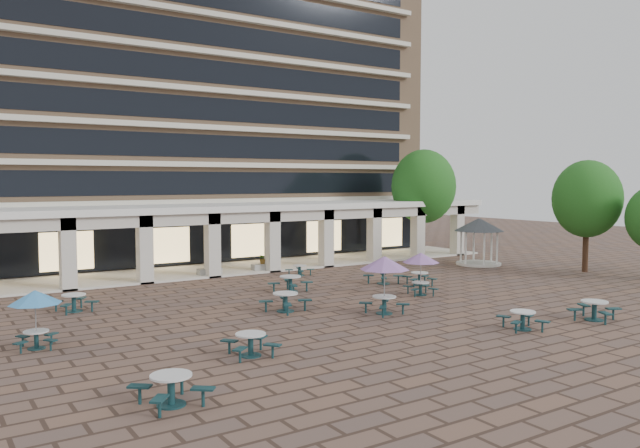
% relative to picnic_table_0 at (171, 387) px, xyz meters
% --- Properties ---
extents(ground, '(120.00, 120.00, 0.00)m').
position_rel_picnic_table_0_xyz_m(ground, '(11.93, 7.53, -0.50)').
color(ground, brown).
rests_on(ground, ground).
extents(apartment_building, '(40.00, 15.50, 25.20)m').
position_rel_picnic_table_0_xyz_m(apartment_building, '(11.93, 32.99, 12.10)').
color(apartment_building, '#A7805E').
rests_on(apartment_building, ground).
extents(retail_arcade, '(42.00, 6.60, 4.40)m').
position_rel_picnic_table_0_xyz_m(retail_arcade, '(11.93, 22.32, 2.50)').
color(retail_arcade, white).
rests_on(retail_arcade, ground).
extents(picnic_table_0, '(2.02, 2.02, 0.84)m').
position_rel_picnic_table_0_xyz_m(picnic_table_0, '(0.00, 0.00, 0.00)').
color(picnic_table_0, '#15383F').
rests_on(picnic_table_0, ground).
extents(picnic_table_2, '(2.07, 2.07, 0.76)m').
position_rel_picnic_table_0_xyz_m(picnic_table_2, '(14.74, 0.44, -0.05)').
color(picnic_table_2, '#15383F').
rests_on(picnic_table_2, ground).
extents(picnic_table_3, '(2.22, 2.22, 0.84)m').
position_rel_picnic_table_0_xyz_m(picnic_table_3, '(18.69, -0.13, -0.00)').
color(picnic_table_3, '#15383F').
rests_on(picnic_table_3, ground).
extents(picnic_table_4, '(1.81, 1.81, 2.09)m').
position_rel_picnic_table_0_xyz_m(picnic_table_4, '(-2.07, 8.04, 1.27)').
color(picnic_table_4, '#15383F').
rests_on(picnic_table_4, ground).
extents(picnic_table_5, '(1.92, 1.92, 0.79)m').
position_rel_picnic_table_0_xyz_m(picnic_table_5, '(3.89, 3.04, -0.03)').
color(picnic_table_5, '#15383F').
rests_on(picnic_table_5, ground).
extents(picnic_table_6, '(2.24, 2.24, 2.58)m').
position_rel_picnic_table_0_xyz_m(picnic_table_6, '(11.99, 5.82, 1.69)').
color(picnic_table_6, '#15383F').
rests_on(picnic_table_6, ground).
extents(picnic_table_7, '(2.01, 2.01, 0.74)m').
position_rel_picnic_table_0_xyz_m(picnic_table_7, '(18.53, 10.69, -0.06)').
color(picnic_table_7, '#15383F').
rests_on(picnic_table_7, ground).
extents(picnic_table_8, '(2.02, 2.02, 0.80)m').
position_rel_picnic_table_0_xyz_m(picnic_table_8, '(0.42, 13.95, -0.02)').
color(picnic_table_8, '#15383F').
rests_on(picnic_table_8, ground).
extents(picnic_table_9, '(2.34, 2.34, 0.87)m').
position_rel_picnic_table_0_xyz_m(picnic_table_9, '(8.51, 8.67, 0.01)').
color(picnic_table_9, '#15383F').
rests_on(picnic_table_9, ground).
extents(picnic_table_10, '(2.04, 2.04, 0.83)m').
position_rel_picnic_table_0_xyz_m(picnic_table_10, '(17.09, 12.19, -0.00)').
color(picnic_table_10, '#15383F').
rests_on(picnic_table_10, ground).
extents(picnic_table_11, '(1.92, 1.92, 2.21)m').
position_rel_picnic_table_0_xyz_m(picnic_table_11, '(16.46, 8.34, 1.38)').
color(picnic_table_11, '#15383F').
rests_on(picnic_table_11, ground).
extents(picnic_table_12, '(2.39, 2.39, 0.87)m').
position_rel_picnic_table_0_xyz_m(picnic_table_12, '(11.24, 12.86, 0.02)').
color(picnic_table_12, '#15383F').
rests_on(picnic_table_12, ground).
extents(picnic_table_13, '(1.78, 1.78, 0.66)m').
position_rel_picnic_table_0_xyz_m(picnic_table_13, '(14.67, 17.53, -0.11)').
color(picnic_table_13, '#15383F').
rests_on(picnic_table_13, ground).
extents(gazebo, '(3.53, 3.53, 3.29)m').
position_rel_picnic_table_0_xyz_m(gazebo, '(27.96, 14.91, 1.98)').
color(gazebo, beige).
rests_on(gazebo, ground).
extents(tree_east_a, '(4.39, 4.39, 7.32)m').
position_rel_picnic_table_0_xyz_m(tree_east_a, '(31.22, 8.71, 4.28)').
color(tree_east_a, '#402819').
rests_on(tree_east_a, ground).
extents(tree_east_c, '(5.06, 5.06, 8.43)m').
position_rel_picnic_table_0_xyz_m(tree_east_c, '(28.16, 20.91, 5.00)').
color(tree_east_c, '#402819').
rests_on(tree_east_c, ground).
extents(planter_left, '(1.50, 0.79, 1.27)m').
position_rel_picnic_table_0_xyz_m(planter_left, '(9.82, 20.43, 0.01)').
color(planter_left, '#9C9C96').
rests_on(planter_left, ground).
extents(planter_right, '(1.50, 0.78, 1.25)m').
position_rel_picnic_table_0_xyz_m(planter_right, '(13.59, 20.43, -0.01)').
color(planter_right, '#9C9C96').
rests_on(planter_right, ground).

